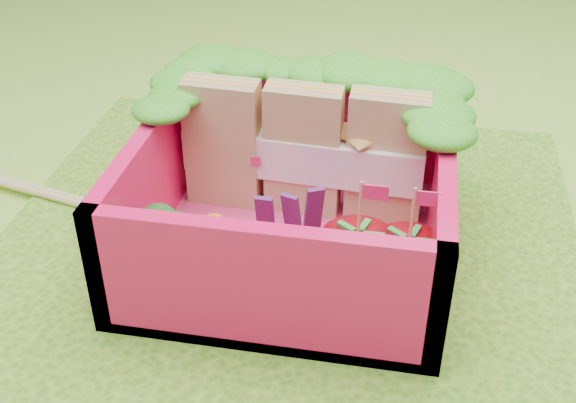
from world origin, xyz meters
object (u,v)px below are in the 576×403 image
at_px(sandwich_stack, 304,151).
at_px(chopsticks, 64,198).
at_px(broccoli, 162,238).
at_px(strawberry_right, 406,269).
at_px(strawberry_left, 356,264).
at_px(bento_box, 292,197).

bearing_deg(sandwich_stack, chopsticks, -175.17).
xyz_separation_m(broccoli, chopsticks, (-0.69, 0.51, -0.22)).
bearing_deg(sandwich_stack, strawberry_right, -49.10).
relative_size(strawberry_right, chopsticks, 0.25).
bearing_deg(strawberry_right, sandwich_stack, 130.90).
height_order(strawberry_left, chopsticks, strawberry_left).
bearing_deg(strawberry_left, chopsticks, 161.91).
xyz_separation_m(bento_box, strawberry_right, (0.50, -0.30, -0.08)).
height_order(bento_box, sandwich_stack, sandwich_stack).
xyz_separation_m(strawberry_left, chopsticks, (-1.47, 0.48, -0.18)).
distance_m(strawberry_right, chopsticks, 1.73).
height_order(bento_box, strawberry_left, strawberry_left).
xyz_separation_m(sandwich_stack, strawberry_right, (0.49, -0.57, -0.15)).
height_order(bento_box, strawberry_right, strawberry_right).
distance_m(bento_box, chopsticks, 1.20).
bearing_deg(strawberry_left, broccoli, -178.01).
xyz_separation_m(bento_box, sandwich_stack, (0.01, 0.27, 0.07)).
bearing_deg(strawberry_left, bento_box, 135.34).
xyz_separation_m(broccoli, strawberry_right, (0.97, 0.03, -0.04)).
xyz_separation_m(bento_box, strawberry_left, (0.31, -0.30, -0.08)).
bearing_deg(strawberry_left, sandwich_stack, 117.57).
xyz_separation_m(bento_box, broccoli, (-0.47, -0.33, -0.04)).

